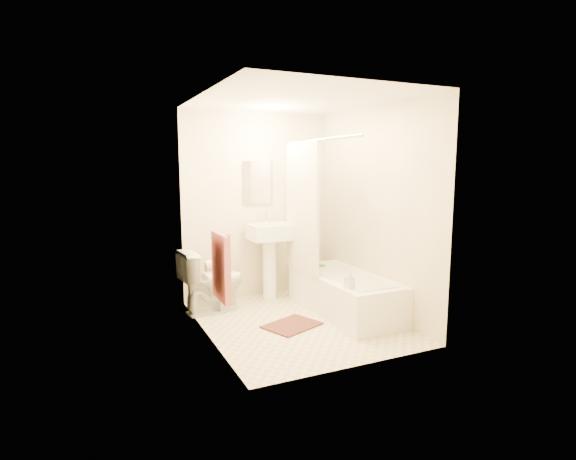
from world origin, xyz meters
name	(u,v)px	position (x,y,z in m)	size (l,w,h in m)	color
floor	(297,322)	(0.00, 0.00, 0.00)	(2.40, 2.40, 0.00)	beige
ceiling	(298,99)	(0.00, 0.00, 2.40)	(2.40, 2.40, 0.00)	white
wall_back	(258,205)	(0.00, 1.20, 1.20)	(2.00, 0.02, 2.40)	beige
wall_left	(206,219)	(-1.00, 0.00, 1.20)	(0.02, 2.40, 2.40)	beige
wall_right	(375,211)	(1.00, 0.00, 1.20)	(0.02, 2.40, 2.40)	beige
mirror	(258,182)	(0.00, 1.18, 1.50)	(0.40, 0.03, 0.55)	white
curtain_rod	(319,140)	(0.30, 0.10, 2.00)	(0.03, 0.03, 1.70)	silver
shower_curtain	(302,208)	(0.30, 0.50, 1.22)	(0.04, 0.80, 1.55)	silver
towel_bar	(217,233)	(-0.96, -0.25, 1.10)	(0.02, 0.02, 0.60)	silver
towel	(221,266)	(-0.93, -0.25, 0.78)	(0.06, 0.45, 0.66)	#CC7266
toilet_paper	(211,266)	(-0.93, 0.12, 0.70)	(0.12, 0.12, 0.11)	white
toilet	(212,281)	(-0.75, 0.76, 0.37)	(0.42, 0.75, 0.74)	white
sink	(270,258)	(0.07, 0.95, 0.54)	(0.55, 0.44, 1.07)	white
bathtub	(344,294)	(0.65, 0.08, 0.22)	(0.70, 1.59, 0.45)	white
bath_mat	(292,325)	(-0.11, -0.08, 0.01)	(0.57, 0.42, 0.02)	#4E2822
soap_bottle	(350,279)	(0.40, -0.42, 0.54)	(0.08, 0.09, 0.19)	silver
scrub_brush	(319,265)	(0.59, 0.61, 0.47)	(0.06, 0.20, 0.04)	green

